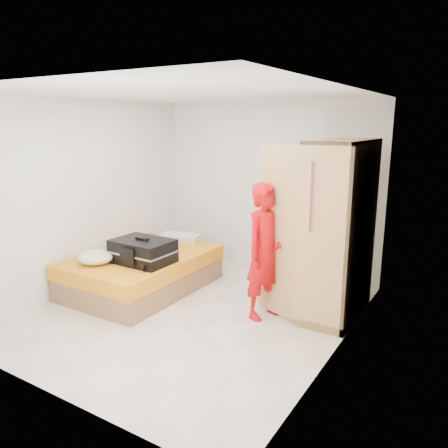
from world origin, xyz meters
The scene contains 7 objects.
room centered at (0.00, 0.00, 1.30)m, with size 4.00×4.02×2.60m.
bed centered at (-1.05, 0.27, 0.25)m, with size 1.42×2.02×0.50m.
wardrobe centered at (1.45, 0.87, 1.00)m, with size 1.14×1.20×2.10m.
person centered at (0.80, 0.37, 0.81)m, with size 0.59×0.39×1.62m, color red.
suitcase centered at (-0.80, 0.03, 0.65)m, with size 0.78×0.59×0.33m.
round_cushion centered at (-1.28, -0.33, 0.59)m, with size 0.45×0.45×0.17m, color silver.
pillow centered at (-1.02, 1.12, 0.55)m, with size 0.60×0.31×0.11m, color silver.
Camera 1 is at (2.96, -4.06, 2.29)m, focal length 35.00 mm.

